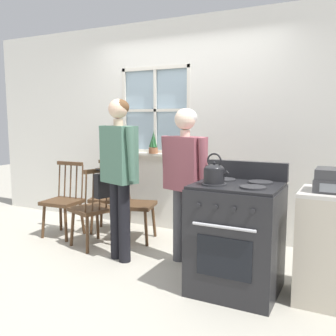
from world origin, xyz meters
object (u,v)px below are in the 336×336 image
chair_by_window (93,210)px  side_counter (334,248)px  potted_plant (153,146)px  handbag (104,185)px  person_elderly_left (119,165)px  chair_near_stove (109,199)px  chair_center_cluster (64,202)px  chair_near_wall (135,205)px  stove (236,237)px  person_teen_center (185,170)px  kettle (214,173)px

chair_by_window → side_counter: bearing=105.1°
potted_plant → side_counter: potted_plant is taller
chair_by_window → handbag: bearing=90.0°
potted_plant → person_elderly_left: bearing=-78.0°
chair_by_window → person_elderly_left: person_elderly_left is taller
chair_near_stove → chair_center_cluster: bearing=-149.6°
chair_near_wall → stove: bearing=-131.1°
person_elderly_left → side_counter: 2.09m
person_elderly_left → person_teen_center: bearing=39.6°
chair_center_cluster → handbag: 0.90m
person_elderly_left → potted_plant: bearing=120.8°
chair_center_cluster → handbag: size_ratio=3.00×
person_teen_center → handbag: person_teen_center is taller
chair_by_window → stove: (1.78, -0.34, 0.04)m
chair_near_wall → chair_near_stove: same height
chair_by_window → chair_center_cluster: (-0.58, 0.16, 0.00)m
kettle → chair_near_stove: bearing=150.0°
chair_near_wall → handbag: same height
person_elderly_left → kettle: bearing=5.4°
person_teen_center → side_counter: size_ratio=1.73×
person_elderly_left → kettle: size_ratio=6.70×
chair_near_wall → kettle: bearing=-138.0°
chair_near_wall → chair_center_cluster: size_ratio=1.00×
person_teen_center → kettle: 0.70m
person_teen_center → side_counter: 1.50m
chair_center_cluster → person_teen_center: 1.80m
kettle → side_counter: 1.11m
chair_center_cluster → potted_plant: (0.85, 0.79, 0.68)m
person_teen_center → stove: 0.89m
chair_near_wall → stove: (1.47, -0.75, 0.04)m
chair_near_stove → kettle: bearing=-45.5°
stove → chair_near_wall: bearing=153.0°
chair_by_window → person_teen_center: bearing=110.9°
kettle → handbag: 1.48m
stove → side_counter: bearing=11.4°
stove → chair_by_window: bearing=169.2°
chair_near_stove → potted_plant: potted_plant is taller
person_elderly_left → kettle: 1.14m
chair_near_stove → potted_plant: size_ratio=3.03×
person_elderly_left → chair_center_cluster: bearing=-179.5°
chair_near_stove → chair_by_window: bearing=-87.5°
chair_center_cluster → side_counter: chair_center_cluster is taller
stove → handbag: size_ratio=3.53×
chair_near_wall → person_elderly_left: 0.85m
chair_center_cluster → person_teen_center: bearing=-7.5°
chair_near_stove → side_counter: size_ratio=1.02×
chair_by_window → person_teen_center: (1.13, 0.03, 0.52)m
stove → kettle: 0.59m
side_counter → potted_plant: bearing=153.5°
stove → person_elderly_left: bearing=174.0°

